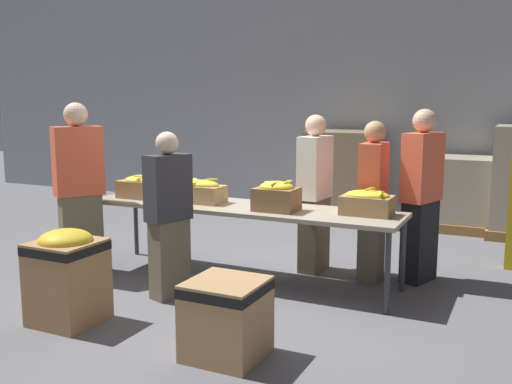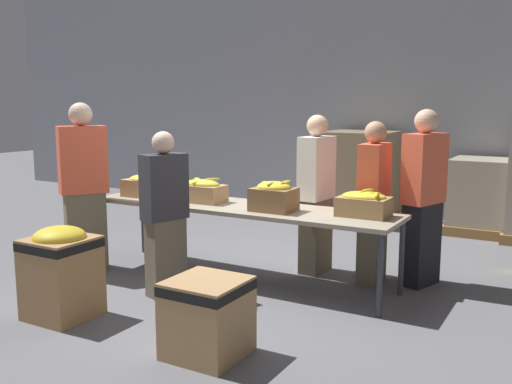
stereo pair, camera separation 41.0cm
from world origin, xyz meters
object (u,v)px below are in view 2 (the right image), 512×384
Objects in this scene: banana_box_1 at (202,191)px; pallet_stack_1 at (484,197)px; sorting_table at (240,210)px; banana_box_2 at (274,196)px; donation_bin_0 at (61,269)px; volunteer_4 at (373,204)px; pallet_stack_0 at (359,177)px; banana_box_0 at (145,185)px; volunteer_2 at (423,199)px; banana_box_3 at (364,204)px; volunteer_1 at (84,189)px; volunteer_3 at (165,215)px; volunteer_0 at (316,195)px; donation_bin_1 at (207,314)px.

pallet_stack_1 reaches higher than banana_box_1.
banana_box_2 is at bearing -11.36° from sorting_table.
banana_box_2 reaches higher than sorting_table.
pallet_stack_1 is at bearing 63.29° from donation_bin_0.
pallet_stack_0 is at bearing -158.58° from volunteer_4.
pallet_stack_0 is at bearing 81.89° from banana_box_1.
volunteer_2 is (2.82, 0.76, -0.03)m from banana_box_0.
sorting_table is 4.16× the size of donation_bin_0.
volunteer_2 is at bearing 15.15° from banana_box_0.
banana_box_1 and banana_box_3 have the same top height.
pallet_stack_1 is at bearing 80.65° from banana_box_3.
banana_box_2 is 1.45m from volunteer_2.
pallet_stack_1 is (3.35, 4.00, -0.38)m from volunteer_1.
banana_box_3 is 2.88m from volunteer_1.
banana_box_0 is at bearing 67.59° from volunteer_3.
banana_box_0 is 4.59m from pallet_stack_1.
sorting_table is 0.83m from volunteer_3.
banana_box_3 is 0.26× the size of volunteer_1.
pallet_stack_0 is (0.48, 3.38, -0.21)m from banana_box_1.
banana_box_2 is (0.87, -0.06, 0.02)m from banana_box_1.
pallet_stack_1 is (3.00, 3.45, -0.38)m from banana_box_0.
volunteer_1 is (-2.11, -1.18, 0.06)m from volunteer_0.
volunteer_1 is 1.04× the size of volunteer_2.
sorting_table is 1.81× the size of volunteer_1.
donation_bin_1 is (0.29, -1.54, -0.60)m from banana_box_2.
volunteer_1 reaches higher than donation_bin_1.
volunteer_2 is at bearing 24.33° from sorting_table.
volunteer_3 reaches higher than pallet_stack_1.
volunteer_4 is at bearing 91.06° from volunteer_0.
pallet_stack_1 reaches higher than donation_bin_1.
banana_box_1 is at bearing -53.41° from volunteer_0.
banana_box_3 is (0.82, 0.18, -0.03)m from banana_box_2.
volunteer_1 reaches higher than banana_box_0.
volunteer_3 is at bearing -28.95° from volunteer_0.
volunteer_2 reaches higher than volunteer_4.
volunteer_0 is at bearing -64.79° from volunteer_2.
volunteer_2 is at bearing -34.17° from volunteer_1.
volunteer_2 reaches higher than pallet_stack_1.
banana_box_2 is 0.22× the size of volunteer_1.
volunteer_2 is 1.13× the size of volunteer_3.
banana_box_3 is at bearing -69.61° from pallet_stack_0.
volunteer_1 is 1.74× the size of pallet_stack_1.
volunteer_4 is (1.53, 1.32, 0.04)m from volunteer_3.
pallet_stack_0 is at bearing 97.81° from donation_bin_1.
banana_box_0 is 0.78× the size of donation_bin_1.
volunteer_4 reaches higher than donation_bin_0.
volunteer_0 reaches higher than banana_box_2.
banana_box_2 is at bearing -2.00° from banana_box_0.
donation_bin_0 is at bearing -98.88° from pallet_stack_0.
donation_bin_1 is (-0.46, -2.19, -0.49)m from volunteer_4.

